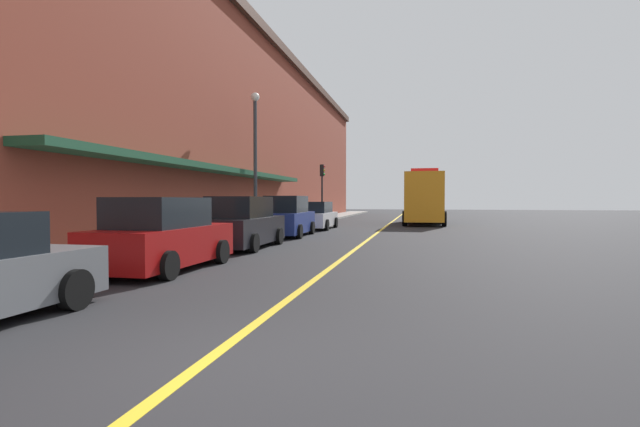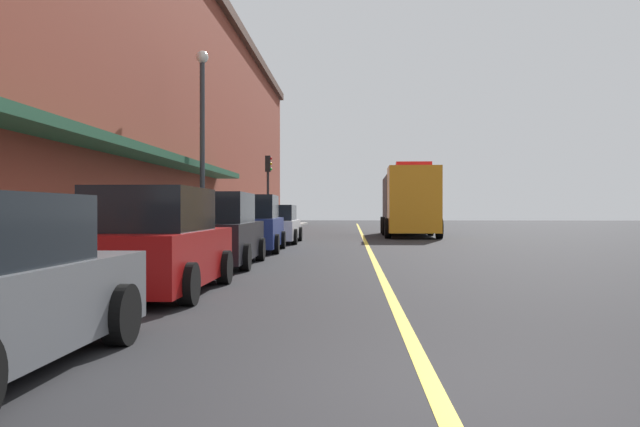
{
  "view_description": "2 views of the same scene",
  "coord_description": "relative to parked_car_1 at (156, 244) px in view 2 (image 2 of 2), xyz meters",
  "views": [
    {
      "loc": [
        2.23,
        -4.37,
        1.71
      ],
      "look_at": [
        -2.42,
        17.02,
        1.07
      ],
      "focal_mm": 26.2,
      "sensor_mm": 36.0,
      "label": 1
    },
    {
      "loc": [
        -0.65,
        -4.63,
        1.41
      ],
      "look_at": [
        -1.95,
        22.44,
        1.25
      ],
      "focal_mm": 35.78,
      "sensor_mm": 36.0,
      "label": 2
    }
  ],
  "objects": [
    {
      "name": "sidewalk_left",
      "position": [
        -2.29,
        19.12,
        -0.75
      ],
      "size": [
        2.4,
        70.0,
        0.15
      ],
      "primitive_type": "cube",
      "color": "gray",
      "rests_on": "ground"
    },
    {
      "name": "utility_truck",
      "position": [
        6.39,
        24.07,
        0.96
      ],
      "size": [
        2.92,
        9.3,
        3.75
      ],
      "rotation": [
        0.0,
        0.0,
        -1.59
      ],
      "color": "orange",
      "rests_on": "ground"
    },
    {
      "name": "street_lamp_left",
      "position": [
        -2.04,
        12.03,
        3.57
      ],
      "size": [
        0.44,
        0.44,
        6.94
      ],
      "color": "#33383D",
      "rests_on": "sidewalk_left"
    },
    {
      "name": "traffic_light_near",
      "position": [
        -1.38,
        25.13,
        2.33
      ],
      "size": [
        0.38,
        0.36,
        4.3
      ],
      "color": "#232326",
      "rests_on": "sidewalk_left"
    },
    {
      "name": "parked_car_2",
      "position": [
        -0.1,
        5.37,
        0.03
      ],
      "size": [
        2.12,
        4.77,
        1.83
      ],
      "rotation": [
        0.0,
        0.0,
        1.59
      ],
      "color": "black",
      "rests_on": "ground"
    },
    {
      "name": "ground_plane",
      "position": [
        3.91,
        19.12,
        -0.83
      ],
      "size": [
        112.0,
        112.0,
        0.0
      ],
      "primitive_type": "plane",
      "color": "#232326"
    },
    {
      "name": "parking_meter_1",
      "position": [
        -1.44,
        9.12,
        0.23
      ],
      "size": [
        0.14,
        0.18,
        1.33
      ],
      "color": "#4C4C51",
      "rests_on": "sidewalk_left"
    },
    {
      "name": "parked_car_4",
      "position": [
        0.02,
        16.5,
        -0.07
      ],
      "size": [
        2.18,
        4.77,
        1.61
      ],
      "rotation": [
        0.0,
        0.0,
        1.58
      ],
      "color": "silver",
      "rests_on": "ground"
    },
    {
      "name": "lane_center_stripe",
      "position": [
        3.91,
        19.12,
        -0.82
      ],
      "size": [
        0.16,
        70.0,
        0.01
      ],
      "primitive_type": "cube",
      "color": "gold",
      "rests_on": "ground"
    },
    {
      "name": "parked_car_1",
      "position": [
        0.0,
        0.0,
        0.0
      ],
      "size": [
        2.0,
        4.39,
        1.77
      ],
      "rotation": [
        0.0,
        0.0,
        1.57
      ],
      "color": "maroon",
      "rests_on": "ground"
    },
    {
      "name": "brick_building_left",
      "position": [
        -9.79,
        18.11,
        5.42
      ],
      "size": [
        13.79,
        64.0,
        12.48
      ],
      "color": "brown",
      "rests_on": "ground"
    },
    {
      "name": "parking_meter_0",
      "position": [
        -1.44,
        3.27,
        0.23
      ],
      "size": [
        0.14,
        0.18,
        1.33
      ],
      "color": "#4C4C51",
      "rests_on": "sidewalk_left"
    },
    {
      "name": "parked_car_3",
      "position": [
        -0.03,
        10.92,
        0.05
      ],
      "size": [
        2.07,
        4.55,
        1.9
      ],
      "rotation": [
        0.0,
        0.0,
        1.6
      ],
      "color": "navy",
      "rests_on": "ground"
    }
  ]
}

